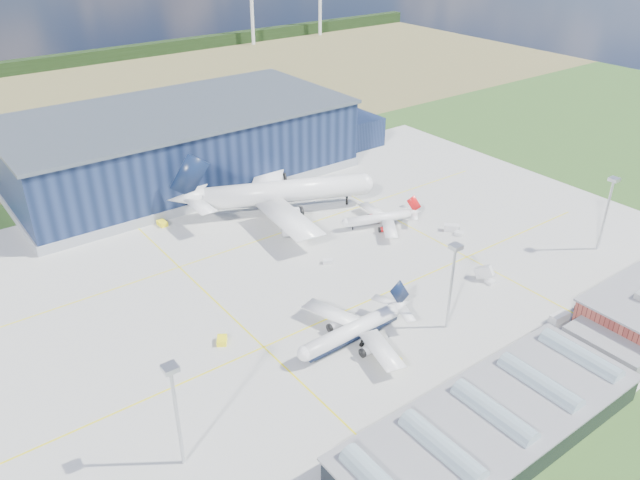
{
  "coord_description": "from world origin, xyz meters",
  "views": [
    {
      "loc": [
        -88.5,
        -110.5,
        91.6
      ],
      "look_at": [
        5.03,
        15.0,
        6.17
      ],
      "focal_mm": 35.0,
      "sensor_mm": 36.0,
      "label": 1
    }
  ],
  "objects_px": {
    "hangar": "(187,146)",
    "car_a": "(528,350)",
    "light_mast_east": "(609,202)",
    "gse_tug_c": "(162,223)",
    "airliner_red": "(379,214)",
    "light_mast_west": "(175,400)",
    "car_b": "(381,350)",
    "gse_van_a": "(559,318)",
    "airstair": "(484,275)",
    "gse_tug_a": "(393,359)",
    "gse_cart_b": "(328,262)",
    "airliner_navy": "(352,324)",
    "gse_tug_b": "(222,340)",
    "gse_van_b": "(452,228)",
    "airliner_widebody": "(284,181)",
    "gse_cart_a": "(459,234)",
    "light_mast_center": "(453,273)"
  },
  "relations": [
    {
      "from": "light_mast_east",
      "to": "car_b",
      "type": "distance_m",
      "value": 85.52
    },
    {
      "from": "gse_van_b",
      "to": "car_a",
      "type": "relative_size",
      "value": 1.41
    },
    {
      "from": "gse_van_b",
      "to": "car_b",
      "type": "distance_m",
      "value": 66.08
    },
    {
      "from": "airliner_red",
      "to": "car_a",
      "type": "distance_m",
      "value": 69.86
    },
    {
      "from": "airliner_navy",
      "to": "gse_van_b",
      "type": "xyz_separation_m",
      "value": [
        61.25,
        25.19,
        -4.55
      ]
    },
    {
      "from": "airliner_navy",
      "to": "gse_tug_b",
      "type": "height_order",
      "value": "airliner_navy"
    },
    {
      "from": "airstair",
      "to": "gse_tug_b",
      "type": "bearing_deg",
      "value": 142.57
    },
    {
      "from": "airliner_red",
      "to": "gse_cart_a",
      "type": "height_order",
      "value": "airliner_red"
    },
    {
      "from": "gse_van_a",
      "to": "airstair",
      "type": "xyz_separation_m",
      "value": [
        0.27,
        24.16,
        0.36
      ]
    },
    {
      "from": "airliner_widebody",
      "to": "car_a",
      "type": "height_order",
      "value": "airliner_widebody"
    },
    {
      "from": "airliner_widebody",
      "to": "gse_cart_b",
      "type": "height_order",
      "value": "airliner_widebody"
    },
    {
      "from": "light_mast_east",
      "to": "gse_tug_c",
      "type": "xyz_separation_m",
      "value": [
        -97.95,
        92.0,
        -14.64
      ]
    },
    {
      "from": "hangar",
      "to": "airstair",
      "type": "xyz_separation_m",
      "value": [
        31.42,
        -115.68,
        -10.11
      ]
    },
    {
      "from": "gse_cart_a",
      "to": "gse_cart_b",
      "type": "height_order",
      "value": "same"
    },
    {
      "from": "light_mast_center",
      "to": "gse_tug_b",
      "type": "bearing_deg",
      "value": 149.9
    },
    {
      "from": "hangar",
      "to": "airstair",
      "type": "relative_size",
      "value": 30.84
    },
    {
      "from": "gse_tug_c",
      "to": "airstair",
      "type": "height_order",
      "value": "airstair"
    },
    {
      "from": "gse_tug_a",
      "to": "gse_van_a",
      "type": "height_order",
      "value": "gse_van_a"
    },
    {
      "from": "airliner_red",
      "to": "gse_tug_c",
      "type": "height_order",
      "value": "airliner_red"
    },
    {
      "from": "light_mast_east",
      "to": "car_a",
      "type": "bearing_deg",
      "value": -162.49
    },
    {
      "from": "hangar",
      "to": "car_a",
      "type": "relative_size",
      "value": 43.67
    },
    {
      "from": "airliner_navy",
      "to": "gse_tug_b",
      "type": "distance_m",
      "value": 30.82
    },
    {
      "from": "gse_cart_b",
      "to": "car_a",
      "type": "relative_size",
      "value": 0.83
    },
    {
      "from": "gse_tug_b",
      "to": "airstair",
      "type": "height_order",
      "value": "airstair"
    },
    {
      "from": "airliner_red",
      "to": "car_a",
      "type": "xyz_separation_m",
      "value": [
        -14.16,
        -68.3,
        -3.92
      ]
    },
    {
      "from": "hangar",
      "to": "car_a",
      "type": "xyz_separation_m",
      "value": [
        15.14,
        -142.8,
        -11.05
      ]
    },
    {
      "from": "light_mast_west",
      "to": "car_b",
      "type": "height_order",
      "value": "light_mast_west"
    },
    {
      "from": "gse_cart_b",
      "to": "gse_tug_c",
      "type": "bearing_deg",
      "value": 64.98
    },
    {
      "from": "airliner_navy",
      "to": "gse_tug_a",
      "type": "relative_size",
      "value": 9.23
    },
    {
      "from": "airliner_navy",
      "to": "gse_tug_c",
      "type": "distance_m",
      "value": 83.79
    },
    {
      "from": "airstair",
      "to": "gse_tug_c",
      "type": "bearing_deg",
      "value": 101.45
    },
    {
      "from": "gse_van_b",
      "to": "gse_cart_b",
      "type": "xyz_separation_m",
      "value": [
        -43.45,
        7.31,
        -0.48
      ]
    },
    {
      "from": "car_b",
      "to": "gse_tug_b",
      "type": "bearing_deg",
      "value": 54.37
    },
    {
      "from": "airliner_navy",
      "to": "gse_van_b",
      "type": "distance_m",
      "value": 66.39
    },
    {
      "from": "car_b",
      "to": "airliner_red",
      "type": "bearing_deg",
      "value": -34.27
    },
    {
      "from": "gse_van_a",
      "to": "car_a",
      "type": "xyz_separation_m",
      "value": [
        -16.02,
        -2.96,
        -0.57
      ]
    },
    {
      "from": "light_mast_center",
      "to": "car_a",
      "type": "relative_size",
      "value": 6.93
    },
    {
      "from": "gse_cart_b",
      "to": "light_mast_east",
      "type": "bearing_deg",
      "value": -84.86
    },
    {
      "from": "light_mast_east",
      "to": "gse_cart_a",
      "type": "xyz_separation_m",
      "value": [
        -26.65,
        30.68,
        -14.84
      ]
    },
    {
      "from": "light_mast_center",
      "to": "car_b",
      "type": "height_order",
      "value": "light_mast_center"
    },
    {
      "from": "airstair",
      "to": "car_a",
      "type": "distance_m",
      "value": 31.65
    },
    {
      "from": "airliner_red",
      "to": "hangar",
      "type": "bearing_deg",
      "value": -48.78
    },
    {
      "from": "light_mast_center",
      "to": "airliner_red",
      "type": "distance_m",
      "value": 56.02
    },
    {
      "from": "gse_cart_a",
      "to": "light_mast_east",
      "type": "bearing_deg",
      "value": -69.85
    },
    {
      "from": "gse_van_a",
      "to": "airstair",
      "type": "bearing_deg",
      "value": 3.15
    },
    {
      "from": "airliner_red",
      "to": "gse_van_b",
      "type": "relative_size",
      "value": 5.85
    },
    {
      "from": "gse_tug_b",
      "to": "car_a",
      "type": "relative_size",
      "value": 1.01
    },
    {
      "from": "gse_van_a",
      "to": "light_mast_center",
      "type": "bearing_deg",
      "value": 61.69
    },
    {
      "from": "airliner_navy",
      "to": "car_a",
      "type": "bearing_deg",
      "value": 137.41
    },
    {
      "from": "light_mast_east",
      "to": "airstair",
      "type": "bearing_deg",
      "value": 167.38
    }
  ]
}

